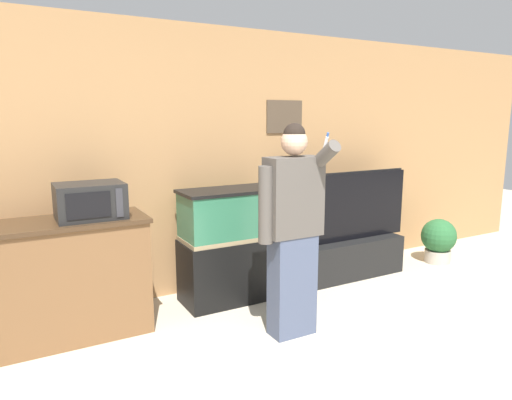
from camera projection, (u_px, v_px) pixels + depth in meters
wall_back_paneled at (190, 162)px, 4.44m from camera, size 10.00×0.08×2.60m
counter_island at (50, 282)px, 3.53m from camera, size 1.51×0.56×0.96m
microwave at (90, 201)px, 3.56m from camera, size 0.51×0.39×0.28m
aquarium_on_stand at (230, 245)px, 4.33m from camera, size 0.93×0.46×1.08m
tv_on_stand at (348, 246)px, 5.01m from camera, size 1.56×0.40×1.16m
person_standing at (292, 228)px, 3.56m from camera, size 0.53×0.40×1.70m
potted_plant at (438, 239)px, 5.49m from camera, size 0.41×0.41×0.53m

